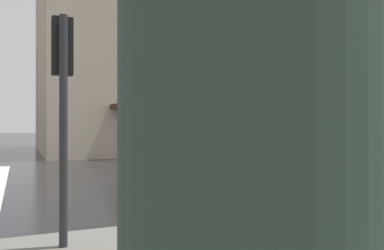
{
  "coord_description": "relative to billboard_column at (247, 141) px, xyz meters",
  "views": [
    {
      "loc": [
        -9.69,
        -5.2,
        1.89
      ],
      "look_at": [
        3.09,
        -10.92,
        1.93
      ],
      "focal_mm": 36.34,
      "sensor_mm": 36.0,
      "label": 1
    }
  ],
  "objects": [
    {
      "name": "traffic_signal_post",
      "position": [
        4.38,
        0.42,
        0.75
      ],
      "size": [
        0.44,
        0.3,
        3.35
      ],
      "color": "#232326",
      "rests_on": "sidewalk_pavement"
    },
    {
      "name": "car_silver",
      "position": [
        7.08,
        -7.24,
        -1.06
      ],
      "size": [
        1.85,
        4.1,
        1.41
      ],
      "color": "#B7B7BC",
      "rests_on": "ground_plane"
    },
    {
      "name": "car_red",
      "position": [
        13.58,
        -8.77,
        -1.06
      ],
      "size": [
        1.85,
        4.1,
        1.41
      ],
      "color": "maroon",
      "rests_on": "ground_plane"
    },
    {
      "name": "haussmann_block_corner",
      "position": [
        28.1,
        -11.64,
        8.14
      ],
      "size": [
        16.24,
        22.52,
        20.35
      ],
      "color": "tan",
      "rests_on": "ground_plane"
    },
    {
      "name": "billboard_column",
      "position": [
        0.0,
        0.0,
        0.0
      ],
      "size": [
        1.3,
        1.3,
        3.26
      ],
      "color": "#28382D",
      "rests_on": "sidewalk_pavement"
    }
  ]
}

